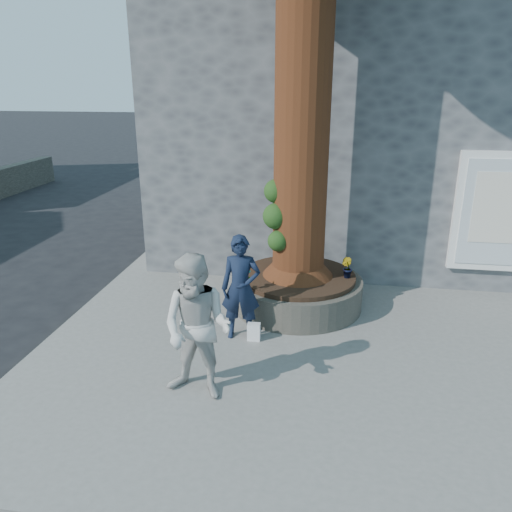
# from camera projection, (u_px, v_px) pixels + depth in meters

# --- Properties ---
(ground) EXTENTS (120.00, 120.00, 0.00)m
(ground) POSITION_uv_depth(u_px,v_px,m) (231.00, 366.00, 7.33)
(ground) COLOR black
(ground) RESTS_ON ground
(pavement) EXTENTS (9.00, 8.00, 0.12)m
(pavement) POSITION_uv_depth(u_px,v_px,m) (335.00, 337.00, 8.01)
(pavement) COLOR slate
(pavement) RESTS_ON ground
(yellow_line) EXTENTS (0.10, 30.00, 0.01)m
(yellow_line) POSITION_uv_depth(u_px,v_px,m) (72.00, 320.00, 8.71)
(yellow_line) COLOR yellow
(yellow_line) RESTS_ON ground
(stone_shop) EXTENTS (10.30, 8.30, 6.30)m
(stone_shop) POSITION_uv_depth(u_px,v_px,m) (384.00, 114.00, 12.61)
(stone_shop) COLOR #4A4B4F
(stone_shop) RESTS_ON ground
(planter) EXTENTS (2.30, 2.30, 0.60)m
(planter) POSITION_uv_depth(u_px,v_px,m) (297.00, 290.00, 8.93)
(planter) COLOR black
(planter) RESTS_ON pavement
(man) EXTENTS (0.63, 0.44, 1.67)m
(man) POSITION_uv_depth(u_px,v_px,m) (241.00, 288.00, 7.66)
(man) COLOR black
(man) RESTS_ON pavement
(woman) EXTENTS (1.04, 0.88, 1.90)m
(woman) POSITION_uv_depth(u_px,v_px,m) (197.00, 328.00, 6.16)
(woman) COLOR beige
(woman) RESTS_ON pavement
(shopping_bag) EXTENTS (0.20, 0.13, 0.28)m
(shopping_bag) POSITION_uv_depth(u_px,v_px,m) (254.00, 332.00, 7.78)
(shopping_bag) COLOR white
(shopping_bag) RESTS_ON pavement
(plant_a) EXTENTS (0.23, 0.16, 0.40)m
(plant_a) POSITION_uv_depth(u_px,v_px,m) (244.00, 279.00, 8.09)
(plant_a) COLOR gray
(plant_a) RESTS_ON planter
(plant_b) EXTENTS (0.27, 0.27, 0.35)m
(plant_b) POSITION_uv_depth(u_px,v_px,m) (347.00, 268.00, 8.64)
(plant_b) COLOR gray
(plant_b) RESTS_ON planter
(plant_c) EXTENTS (0.24, 0.24, 0.31)m
(plant_c) POSITION_uv_depth(u_px,v_px,m) (292.00, 272.00, 8.50)
(plant_c) COLOR gray
(plant_c) RESTS_ON planter
(plant_d) EXTENTS (0.32, 0.34, 0.33)m
(plant_d) POSITION_uv_depth(u_px,v_px,m) (290.00, 250.00, 9.60)
(plant_d) COLOR gray
(plant_d) RESTS_ON planter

